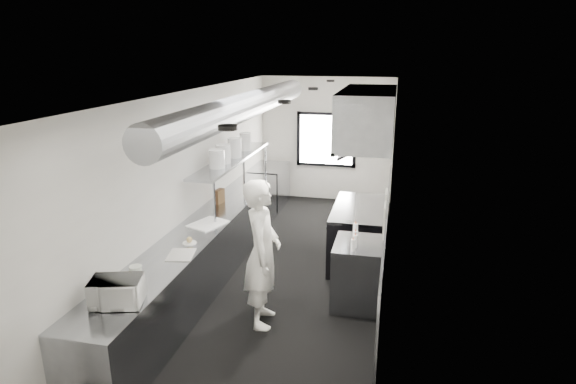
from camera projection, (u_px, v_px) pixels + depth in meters
The scene contains 35 objects.
floor at pixel (287, 273), 7.51m from camera, with size 3.00×8.00×0.01m, color black.
ceiling at pixel (287, 92), 6.70m from camera, with size 3.00×8.00×0.01m, color silver.
wall_back at pixel (326, 140), 10.84m from camera, with size 3.00×0.02×2.80m, color silver.
wall_front at pixel (160, 341), 3.37m from camera, with size 3.00×0.02×2.80m, color silver.
wall_left at pixel (193, 181), 7.42m from camera, with size 0.02×8.00×2.80m, color silver.
wall_right at pixel (389, 194), 6.78m from camera, with size 0.02×8.00×2.80m, color silver.
wall_cladding at pixel (385, 241), 7.31m from camera, with size 0.03×5.50×1.10m, color gray.
hvac_duct at pixel (248, 105), 7.30m from camera, with size 0.40×0.40×6.40m, color gray.
service_window at pixel (326, 140), 10.81m from camera, with size 1.36×0.05×1.25m.
exhaust_hood at pixel (367, 117), 7.24m from camera, with size 0.81×2.20×0.88m.
prep_counter at pixel (205, 252), 7.16m from camera, with size 0.70×6.00×0.90m, color gray.
pass_shelf at pixel (233, 160), 8.25m from camera, with size 0.45×3.00×0.68m.
range at pixel (358, 234), 7.80m from camera, with size 0.88×1.60×0.94m.
bottle_station at pixel (358, 274), 6.48m from camera, with size 0.65×0.80×0.90m, color gray.
far_work_table at pixel (269, 186), 10.61m from camera, with size 0.70×1.20×0.90m, color gray.
notice_sheet_a at pixel (385, 207), 5.61m from camera, with size 0.02×0.28×0.38m, color silver.
notice_sheet_b at pixel (384, 221), 5.30m from camera, with size 0.02×0.28×0.38m, color silver.
line_cook at pixel (262, 253), 5.90m from camera, with size 0.69×0.45×1.90m, color white.
microwave at pixel (117, 292), 4.79m from camera, with size 0.47×0.35×0.28m, color white.
deli_tub_a at pixel (108, 294), 4.94m from camera, with size 0.13×0.13×0.09m, color silver.
deli_tub_b at pixel (136, 270), 5.46m from camera, with size 0.14×0.14×0.10m, color silver.
newspaper at pixel (181, 255), 5.98m from camera, with size 0.31×0.39×0.01m, color white.
small_plate at pixel (190, 243), 6.33m from camera, with size 0.19×0.19×0.02m, color silver.
pastry at pixel (189, 240), 6.32m from camera, with size 0.08×0.08×0.08m, color tan.
cutting_board at pixel (208, 224), 7.03m from camera, with size 0.40×0.53×0.02m, color white.
knife_block at pixel (219, 196), 7.96m from camera, with size 0.10×0.22×0.24m, color #51381C.
plate_stack_a at pixel (217, 159), 7.52m from camera, with size 0.25×0.25×0.29m, color silver.
plate_stack_b at pixel (223, 154), 7.83m from camera, with size 0.24×0.24×0.31m, color silver.
plate_stack_c at pixel (235, 148), 8.25m from camera, with size 0.24×0.24×0.34m, color silver.
plate_stack_d at pixel (245, 142), 8.82m from camera, with size 0.21×0.21×0.33m, color silver.
squeeze_bottle_a at pixel (353, 245), 6.08m from camera, with size 0.05×0.05×0.16m, color white.
squeeze_bottle_b at pixel (355, 241), 6.19m from camera, with size 0.06×0.06×0.17m, color white.
squeeze_bottle_c at pixel (355, 237), 6.30m from camera, with size 0.06×0.06×0.18m, color white.
squeeze_bottle_d at pixel (355, 230), 6.52m from camera, with size 0.07×0.07×0.20m, color white.
squeeze_bottle_e at pixel (355, 229), 6.61m from camera, with size 0.06×0.06×0.17m, color white.
Camera 1 is at (1.54, -6.65, 3.38)m, focal length 29.76 mm.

